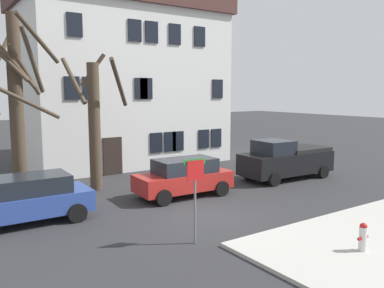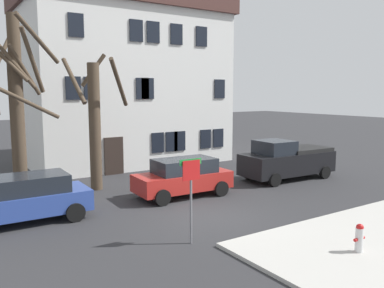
# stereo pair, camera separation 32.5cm
# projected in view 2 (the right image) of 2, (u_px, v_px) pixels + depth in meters

# --- Properties ---
(ground_plane) EXTENTS (120.00, 120.00, 0.00)m
(ground_plane) POSITION_uv_depth(u_px,v_px,m) (207.00, 215.00, 14.97)
(ground_plane) COLOR #2D2D30
(building_main) EXTENTS (12.74, 8.37, 11.47)m
(building_main) POSITION_uv_depth(u_px,v_px,m) (123.00, 73.00, 26.24)
(building_main) COLOR white
(building_main) RESTS_ON ground_plane
(tree_bare_mid) EXTENTS (2.77, 2.29, 6.75)m
(tree_bare_mid) POSITION_uv_depth(u_px,v_px,m) (15.00, 121.00, 16.24)
(tree_bare_mid) COLOR #4C3D2D
(tree_bare_mid) RESTS_ON ground_plane
(tree_bare_far) EXTENTS (3.11, 3.12, 7.71)m
(tree_bare_far) POSITION_uv_depth(u_px,v_px,m) (17.00, 102.00, 16.17)
(tree_bare_far) COLOR #4C3D2D
(tree_bare_far) RESTS_ON ground_plane
(tree_bare_end) EXTENTS (3.00, 2.67, 6.41)m
(tree_bare_end) POSITION_uv_depth(u_px,v_px,m) (95.00, 121.00, 18.52)
(tree_bare_end) COLOR #4C3D2D
(tree_bare_end) RESTS_ON ground_plane
(car_blue_wagon) EXTENTS (4.37, 2.13, 1.68)m
(car_blue_wagon) POSITION_uv_depth(u_px,v_px,m) (26.00, 198.00, 14.12)
(car_blue_wagon) COLOR #2D4799
(car_blue_wagon) RESTS_ON ground_plane
(car_red_wagon) EXTENTS (4.35, 2.09, 1.68)m
(car_red_wagon) POSITION_uv_depth(u_px,v_px,m) (183.00, 177.00, 17.60)
(car_red_wagon) COLOR #AD231E
(car_red_wagon) RESTS_ON ground_plane
(pickup_truck_black) EXTENTS (5.30, 2.37, 2.12)m
(pickup_truck_black) POSITION_uv_depth(u_px,v_px,m) (287.00, 160.00, 21.08)
(pickup_truck_black) COLOR black
(pickup_truck_black) RESTS_ON ground_plane
(fire_hydrant) EXTENTS (0.42, 0.22, 0.82)m
(fire_hydrant) POSITION_uv_depth(u_px,v_px,m) (359.00, 237.00, 11.18)
(fire_hydrant) COLOR silver
(fire_hydrant) RESTS_ON sidewalk_slab
(street_sign_pole) EXTENTS (0.76, 0.07, 2.62)m
(street_sign_pole) POSITION_uv_depth(u_px,v_px,m) (191.00, 185.00, 11.93)
(street_sign_pole) COLOR slate
(street_sign_pole) RESTS_ON ground_plane
(bicycle_leaning) EXTENTS (1.72, 0.42, 1.03)m
(bicycle_leaning) POSITION_uv_depth(u_px,v_px,m) (41.00, 196.00, 16.35)
(bicycle_leaning) COLOR black
(bicycle_leaning) RESTS_ON ground_plane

